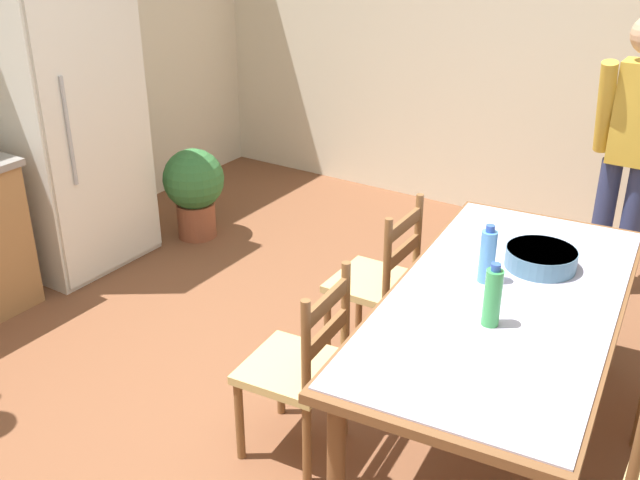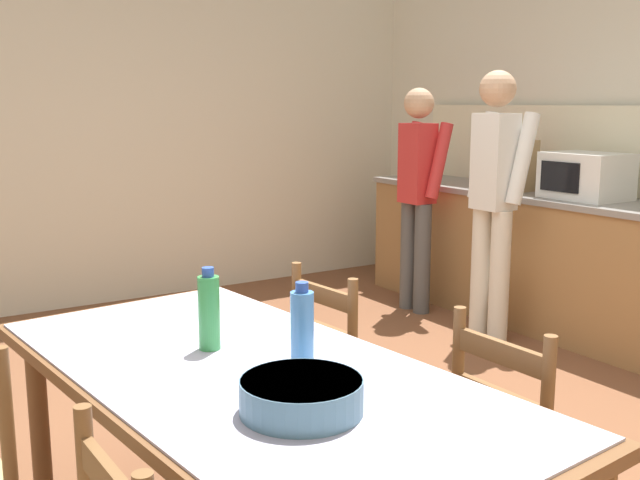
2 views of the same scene
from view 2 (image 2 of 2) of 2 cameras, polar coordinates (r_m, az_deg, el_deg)
ground_plane at (r=3.51m, az=3.58°, el=-15.93°), size 8.32×8.32×0.00m
wall_left at (r=6.09m, az=-14.85°, el=9.10°), size 0.12×5.20×2.90m
kitchen_counter at (r=5.57m, az=15.77°, el=-1.20°), size 2.92×0.66×0.94m
counter_splashback at (r=5.70m, az=18.26°, el=6.70°), size 2.88×0.03×0.60m
microwave at (r=5.18m, az=19.59°, el=4.62°), size 0.50×0.39×0.30m
paper_bag at (r=5.54m, az=14.89°, el=5.53°), size 0.24×0.16×0.36m
dining_table at (r=2.30m, az=-5.21°, el=-11.64°), size 2.04×1.12×0.77m
bottle_near_centre at (r=2.44m, az=-8.45°, el=-5.41°), size 0.07×0.07×0.27m
bottle_off_centre at (r=2.22m, az=-1.37°, el=-6.86°), size 0.07×0.07×0.27m
serving_bowl at (r=1.96m, az=-1.43°, el=-11.62°), size 0.32×0.32×0.09m
chair_side_far_left at (r=3.15m, az=2.18°, el=-10.33°), size 0.46×0.44×0.91m
chair_side_far_right at (r=2.60m, az=15.31°, el=-15.40°), size 0.43×0.41×0.91m
person_at_sink at (r=5.59m, az=7.47°, el=3.96°), size 0.42×0.29×1.66m
person_at_counter at (r=5.00m, az=13.15°, el=3.64°), size 0.44×0.30×1.76m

